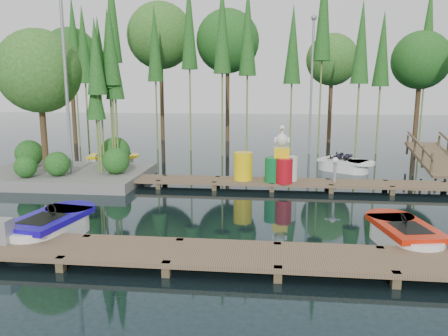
# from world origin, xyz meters

# --- Properties ---
(ground_plane) EXTENTS (90.00, 90.00, 0.00)m
(ground_plane) POSITION_xyz_m (0.00, 0.00, 0.00)
(ground_plane) COLOR #192A2F
(near_dock) EXTENTS (18.00, 1.50, 0.50)m
(near_dock) POSITION_xyz_m (0.00, -4.50, 0.23)
(near_dock) COLOR brown
(near_dock) RESTS_ON ground
(far_dock) EXTENTS (15.00, 1.20, 0.50)m
(far_dock) POSITION_xyz_m (1.00, 2.50, 0.23)
(far_dock) COLOR brown
(far_dock) RESTS_ON ground
(island) EXTENTS (6.20, 4.20, 6.75)m
(island) POSITION_xyz_m (-6.30, 3.29, 3.18)
(island) COLOR slate
(island) RESTS_ON ground
(tree_screen) EXTENTS (34.42, 18.53, 10.31)m
(tree_screen) POSITION_xyz_m (-2.04, 10.60, 6.12)
(tree_screen) COLOR #4C3720
(tree_screen) RESTS_ON ground
(lamp_island) EXTENTS (0.30, 0.30, 7.25)m
(lamp_island) POSITION_xyz_m (-5.50, 2.50, 4.26)
(lamp_island) COLOR gray
(lamp_island) RESTS_ON ground
(lamp_rear) EXTENTS (0.30, 0.30, 7.25)m
(lamp_rear) POSITION_xyz_m (4.00, 11.00, 4.26)
(lamp_rear) COLOR gray
(lamp_rear) RESTS_ON ground
(ramp) EXTENTS (1.50, 3.94, 1.49)m
(ramp) POSITION_xyz_m (9.00, 6.50, 0.59)
(ramp) COLOR brown
(ramp) RESTS_ON ground
(boat_blue) EXTENTS (1.66, 2.88, 0.91)m
(boat_blue) POSITION_xyz_m (-3.31, -3.32, 0.26)
(boat_blue) COLOR white
(boat_blue) RESTS_ON ground
(boat_red) EXTENTS (1.56, 2.65, 0.84)m
(boat_red) POSITION_xyz_m (5.05, -2.93, 0.24)
(boat_red) COLOR white
(boat_red) RESTS_ON ground
(boat_yellow_far) EXTENTS (2.58, 1.52, 1.21)m
(boat_yellow_far) POSITION_xyz_m (-5.42, 6.31, 0.26)
(boat_yellow_far) COLOR white
(boat_yellow_far) RESTS_ON ground
(boat_white_far) EXTENTS (2.67, 2.36, 1.17)m
(boat_white_far) POSITION_xyz_m (5.11, 6.11, 0.26)
(boat_white_far) COLOR white
(boat_white_far) RESTS_ON ground
(utility_cabinet) EXTENTS (0.43, 0.36, 0.53)m
(utility_cabinet) POSITION_xyz_m (-3.79, -4.50, 0.56)
(utility_cabinet) COLOR gray
(utility_cabinet) RESTS_ON near_dock
(yellow_barrel) EXTENTS (0.67, 0.67, 1.00)m
(yellow_barrel) POSITION_xyz_m (0.97, 2.50, 0.80)
(yellow_barrel) COLOR yellow
(yellow_barrel) RESTS_ON far_dock
(drum_cluster) EXTENTS (1.16, 1.06, 2.00)m
(drum_cluster) POSITION_xyz_m (2.36, 2.35, 0.89)
(drum_cluster) COLOR #0B6B2C
(drum_cluster) RESTS_ON far_dock
(seagull_post) EXTENTS (0.55, 0.30, 0.89)m
(seagull_post) POSITION_xyz_m (4.21, 2.50, 0.90)
(seagull_post) COLOR gray
(seagull_post) RESTS_ON far_dock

